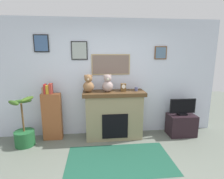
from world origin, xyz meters
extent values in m
cube|color=silver|center=(0.00, 2.00, 1.30)|extent=(5.20, 0.12, 2.60)
cube|color=tan|center=(0.12, 1.93, 1.61)|extent=(0.85, 0.02, 0.45)
cube|color=#725E55|center=(0.12, 1.91, 1.61)|extent=(0.81, 0.00, 0.41)
cube|color=black|center=(-0.56, 1.93, 1.91)|extent=(0.34, 0.02, 0.39)
cube|color=#99A39E|center=(-0.56, 1.91, 1.91)|extent=(0.30, 0.00, 0.35)
cube|color=brown|center=(1.25, 1.93, 1.87)|extent=(0.28, 0.02, 0.29)
cube|color=slate|center=(1.25, 1.91, 1.87)|extent=(0.24, 0.00, 0.25)
cube|color=black|center=(-1.33, 1.93, 2.06)|extent=(0.31, 0.02, 0.36)
cube|color=#3D5A86|center=(-1.33, 1.91, 2.06)|extent=(0.27, 0.00, 0.32)
cube|color=gray|center=(0.16, 1.71, 0.49)|extent=(1.21, 0.47, 0.97)
cube|color=#4E351D|center=(0.16, 1.71, 1.01)|extent=(1.33, 0.53, 0.08)
cube|color=black|center=(0.16, 1.47, 0.35)|extent=(0.54, 0.02, 0.54)
cube|color=brown|center=(-1.17, 1.74, 0.51)|extent=(0.40, 0.16, 1.03)
cube|color=#906447|center=(-1.32, 1.74, 1.10)|extent=(0.03, 0.13, 0.14)
cube|color=#B22724|center=(-1.28, 1.74, 1.13)|extent=(0.04, 0.13, 0.21)
cube|color=#BF8F25|center=(-1.22, 1.74, 1.12)|extent=(0.06, 0.13, 0.18)
cube|color=#AD352C|center=(-1.16, 1.74, 1.13)|extent=(0.06, 0.13, 0.22)
cylinder|color=#1E592D|center=(-1.69, 1.51, 0.15)|extent=(0.39, 0.39, 0.31)
cylinder|color=brown|center=(-1.69, 1.51, 0.60)|extent=(0.04, 0.04, 0.58)
ellipsoid|color=#355619|center=(-1.55, 1.47, 0.99)|extent=(0.20, 0.37, 0.08)
ellipsoid|color=#346024|center=(-1.73, 1.67, 0.89)|extent=(0.37, 0.18, 0.08)
ellipsoid|color=#345A1D|center=(-1.79, 1.40, 0.94)|extent=(0.34, 0.31, 0.08)
cube|color=black|center=(1.72, 1.64, 0.24)|extent=(0.61, 0.40, 0.49)
cube|color=black|center=(1.72, 1.64, 0.51)|extent=(0.20, 0.14, 0.04)
cube|color=black|center=(1.72, 1.64, 0.69)|extent=(0.59, 0.03, 0.33)
cube|color=black|center=(1.72, 1.62, 0.69)|extent=(0.55, 0.00, 0.29)
cube|color=#1A4B39|center=(0.16, 0.79, 0.00)|extent=(1.86, 1.06, 0.01)
cylinder|color=#4C517A|center=(0.65, 1.69, 1.10)|extent=(0.07, 0.07, 0.09)
cube|color=brown|center=(0.37, 1.69, 1.14)|extent=(0.11, 0.08, 0.17)
cylinder|color=white|center=(0.37, 1.65, 1.16)|extent=(0.09, 0.01, 0.09)
sphere|color=olive|center=(-0.37, 1.69, 1.17)|extent=(0.23, 0.23, 0.23)
sphere|color=olive|center=(-0.37, 1.69, 1.34)|extent=(0.17, 0.17, 0.17)
sphere|color=olive|center=(-0.43, 1.69, 1.39)|extent=(0.06, 0.06, 0.06)
sphere|color=olive|center=(-0.32, 1.69, 1.39)|extent=(0.06, 0.06, 0.06)
sphere|color=beige|center=(-0.37, 1.62, 1.34)|extent=(0.05, 0.05, 0.05)
sphere|color=#A28C88|center=(0.03, 1.69, 1.17)|extent=(0.23, 0.23, 0.23)
sphere|color=#A28C88|center=(0.03, 1.69, 1.34)|extent=(0.17, 0.17, 0.17)
sphere|color=#A28C88|center=(-0.03, 1.69, 1.39)|extent=(0.06, 0.06, 0.06)
sphere|color=#A28C88|center=(0.09, 1.69, 1.39)|extent=(0.06, 0.06, 0.06)
sphere|color=beige|center=(0.03, 1.62, 1.33)|extent=(0.05, 0.05, 0.05)
camera|label=1|loc=(-0.25, -1.99, 1.86)|focal=28.28mm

